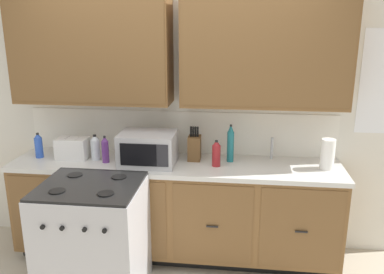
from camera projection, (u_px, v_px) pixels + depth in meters
name	position (u px, v px, depth m)	size (l,w,h in m)	color
ground_plane	(171.00, 273.00, 3.52)	(8.00, 8.00, 0.00)	#B2A893
wall_unit	(178.00, 77.00, 3.54)	(4.08, 0.40, 2.43)	silver
counter_run	(176.00, 209.00, 3.67)	(2.91, 0.64, 0.91)	black
stove_range	(94.00, 240.00, 3.14)	(0.76, 0.68, 0.95)	#B7B7BC
microwave	(148.00, 149.00, 3.49)	(0.48, 0.37, 0.28)	#B7B7BC
toaster	(73.00, 148.00, 3.65)	(0.28, 0.18, 0.19)	white
knife_block	(194.00, 148.00, 3.60)	(0.11, 0.14, 0.31)	brown
sink_faucet	(272.00, 148.00, 3.63)	(0.02, 0.02, 0.20)	#B2B5BA
paper_towel_roll	(328.00, 154.00, 3.37)	(0.12, 0.12, 0.26)	white
bottle_red	(216.00, 154.00, 3.44)	(0.07, 0.07, 0.23)	maroon
bottle_teal	(230.00, 144.00, 3.54)	(0.06, 0.06, 0.34)	#1E707A
bottle_violet	(105.00, 150.00, 3.53)	(0.06, 0.06, 0.24)	#663384
bottle_clear	(95.00, 147.00, 3.61)	(0.08, 0.08, 0.23)	silver
bottle_blue	(39.00, 145.00, 3.67)	(0.07, 0.07, 0.23)	blue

